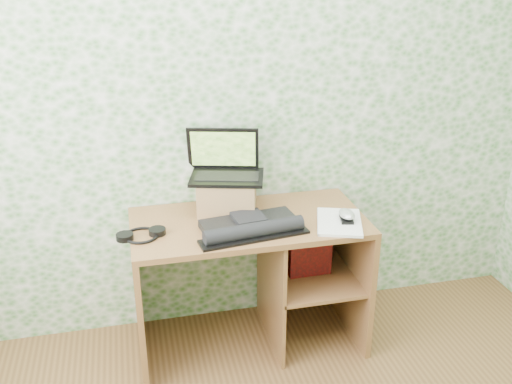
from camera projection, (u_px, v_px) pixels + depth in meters
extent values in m
plane|color=silver|center=(235.00, 101.00, 2.99)|extent=(3.50, 0.00, 3.50)
cube|color=brown|center=(249.00, 223.00, 2.93)|extent=(1.20, 0.60, 0.03)
cube|color=brown|center=(139.00, 299.00, 2.95)|extent=(0.03, 0.60, 0.72)
cube|color=brown|center=(351.00, 272.00, 3.19)|extent=(0.03, 0.60, 0.72)
cube|color=brown|center=(271.00, 283.00, 3.10)|extent=(0.02, 0.56, 0.72)
cube|color=brown|center=(311.00, 274.00, 3.14)|extent=(0.46, 0.56, 0.02)
cube|color=brown|center=(297.00, 253.00, 3.41)|extent=(0.48, 0.02, 0.72)
cube|color=brown|center=(227.00, 195.00, 3.00)|extent=(0.35, 0.32, 0.18)
cube|color=black|center=(227.00, 177.00, 2.96)|extent=(0.43, 0.35, 0.02)
cube|color=black|center=(227.00, 176.00, 2.95)|extent=(0.35, 0.22, 0.00)
cube|color=black|center=(223.00, 148.00, 3.01)|extent=(0.38, 0.16, 0.23)
cube|color=#274F16|center=(223.00, 149.00, 3.00)|extent=(0.34, 0.13, 0.20)
cube|color=black|center=(249.00, 223.00, 2.85)|extent=(0.50, 0.24, 0.04)
cube|color=black|center=(249.00, 221.00, 2.84)|extent=(0.17, 0.17, 0.06)
cylinder|color=black|center=(254.00, 230.00, 2.73)|extent=(0.50, 0.14, 0.08)
cube|color=black|center=(254.00, 237.00, 2.74)|extent=(0.55, 0.18, 0.01)
torus|color=black|center=(141.00, 235.00, 2.75)|extent=(0.19, 0.19, 0.01)
cylinder|color=black|center=(125.00, 237.00, 2.72)|extent=(0.08, 0.08, 0.03)
cylinder|color=black|center=(157.00, 231.00, 2.77)|extent=(0.08, 0.08, 0.03)
cube|color=silver|center=(339.00, 222.00, 2.88)|extent=(0.31, 0.36, 0.01)
ellipsoid|color=silver|center=(347.00, 216.00, 2.88)|extent=(0.10, 0.13, 0.04)
cylinder|color=black|center=(349.00, 216.00, 2.92)|extent=(0.03, 0.14, 0.01)
cube|color=maroon|center=(310.00, 251.00, 3.08)|extent=(0.23, 0.08, 0.28)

